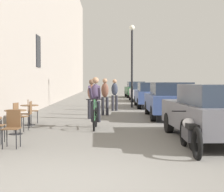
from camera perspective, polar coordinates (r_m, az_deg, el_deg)
The scene contains 18 objects.
ground_plane at distance 5.52m, azimuth -6.46°, elevation -14.14°, with size 88.00×88.00×0.00m, color slate.
cafe_chair_near_toward_street at distance 8.48m, azimuth -16.26°, elevation -4.78°, with size 0.39×0.39×0.89m.
cafe_table_mid at distance 10.55m, azimuth -15.76°, elevation -3.34°, with size 0.64×0.64×0.72m.
cafe_chair_mid_toward_wall at distance 11.21m, azimuth -15.25°, elevation -3.01°, with size 0.45×0.45×0.89m.
cafe_table_far at distance 12.59m, azimuth -13.57°, elevation -2.38°, with size 0.64×0.64×0.72m.
cafe_chair_far_toward_street at distance 11.97m, azimuth -13.88°, elevation -2.65°, with size 0.39×0.39×0.89m.
cafe_chair_far_toward_wall at distance 13.16m, azimuth -13.35°, elevation -2.18°, with size 0.44×0.44×0.89m.
cyclist_on_bicycle at distance 11.44m, azimuth -2.79°, elevation -1.35°, with size 0.52×1.76×1.74m.
pedestrian_near at distance 14.26m, azimuth -3.41°, elevation -0.10°, with size 0.36×0.28×1.65m.
pedestrian_mid at distance 15.69m, azimuth -1.19°, elevation 0.25°, with size 0.37×0.28×1.70m.
pedestrian_far at distance 18.15m, azimuth 0.43°, elevation 0.51°, with size 0.37×0.29×1.68m.
street_lamp at distance 20.52m, azimuth 3.34°, elevation 6.78°, with size 0.32×0.32×4.90m.
parked_car_nearest at distance 9.38m, azimuth 16.19°, elevation -2.51°, with size 1.90×4.26×1.49m.
parked_car_second at distance 14.81m, azimuth 9.50°, elevation -0.57°, with size 1.94×4.35×1.52m.
parked_car_third at distance 20.65m, azimuth 6.45°, elevation 0.27°, with size 1.85×4.24×1.49m.
parked_car_fourth at distance 26.87m, azimuth 4.83°, elevation 0.71°, with size 1.74×4.03×1.42m.
parked_car_fifth at distance 32.97m, azimuth 3.91°, elevation 1.14°, with size 1.88×4.32×1.52m.
parked_motorcycle at distance 7.88m, azimuth 12.85°, elevation -6.13°, with size 0.62×2.15×0.92m.
Camera 1 is at (0.52, -5.26, 1.58)m, focal length 54.90 mm.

